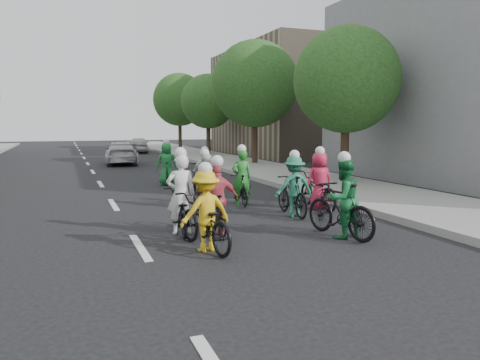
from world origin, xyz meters
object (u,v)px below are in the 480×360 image
cyclist_4 (318,187)px  cyclist_6 (204,187)px  cyclist_8 (204,176)px  follow_car_lead (121,153)px  cyclist_7 (293,191)px  follow_car_trail (139,145)px  cyclist_1 (341,205)px  cyclist_2 (205,218)px  cyclist_9 (167,168)px  cyclist_3 (217,206)px  cyclist_5 (241,184)px  cyclist_0 (180,206)px

cyclist_4 → cyclist_6: size_ratio=0.99×
cyclist_8 → follow_car_lead: (-1.28, 12.71, 0.08)m
cyclist_7 → follow_car_trail: bearing=-88.2°
cyclist_1 → cyclist_8: cyclist_1 is taller
cyclist_2 → cyclist_4: cyclist_4 is taller
cyclist_1 → cyclist_9: cyclist_1 is taller
cyclist_3 → cyclist_9: size_ratio=0.95×
cyclist_1 → cyclist_6: bearing=-80.3°
cyclist_5 → follow_car_trail: cyclist_5 is taller
cyclist_2 → cyclist_8: (2.02, 6.95, -0.05)m
cyclist_3 → cyclist_5: cyclist_5 is taller
cyclist_1 → cyclist_4: size_ratio=1.01×
cyclist_9 → follow_car_trail: cyclist_9 is taller
cyclist_5 → cyclist_7: size_ratio=1.00×
cyclist_3 → cyclist_6: (0.66, 3.16, -0.02)m
cyclist_1 → follow_car_trail: cyclist_1 is taller
follow_car_lead → cyclist_4: bearing=106.8°
cyclist_5 → follow_car_lead: bearing=-77.9°
follow_car_trail → cyclist_0: bearing=92.3°
cyclist_3 → cyclist_4: 4.03m
cyclist_1 → follow_car_lead: (-2.15, 19.72, -0.04)m
cyclist_2 → cyclist_4: 5.05m
cyclist_2 → cyclist_6: bearing=-116.6°
cyclist_3 → cyclist_7: (2.43, 1.27, 0.03)m
cyclist_1 → cyclist_7: bearing=-104.2°
cyclist_7 → follow_car_lead: size_ratio=0.40×
cyclist_0 → cyclist_9: cyclist_0 is taller
cyclist_7 → cyclist_8: (-0.97, 4.66, -0.09)m
follow_car_lead → cyclist_8: bearing=101.2°
cyclist_4 → cyclist_8: (-2.07, 3.99, -0.04)m
cyclist_3 → cyclist_4: size_ratio=0.86×
cyclist_0 → follow_car_trail: bearing=-89.9°
cyclist_9 → cyclist_0: bearing=87.7°
cyclist_2 → cyclist_5: bearing=-129.0°
cyclist_7 → cyclist_8: bearing=-75.8°
cyclist_1 → cyclist_8: bearing=-94.8°
cyclist_5 → cyclist_9: cyclist_9 is taller
cyclist_3 → cyclist_4: (3.53, 1.94, -0.01)m
cyclist_4 → follow_car_lead: size_ratio=0.44×
cyclist_1 → cyclist_5: bearing=-94.5°
cyclist_2 → cyclist_3: bearing=-129.1°
follow_car_trail → cyclist_2: bearing=92.8°
cyclist_0 → cyclist_1: cyclist_0 is taller
cyclist_0 → cyclist_4: bearing=-153.5°
cyclist_4 → cyclist_7: cyclist_4 is taller
cyclist_1 → cyclist_9: 9.72m
follow_car_lead → cyclist_5: bearing=101.4°
cyclist_4 → cyclist_5: (-1.76, 1.31, -0.00)m
cyclist_1 → cyclist_2: cyclist_1 is taller
cyclist_6 → cyclist_8: (0.80, 2.77, -0.03)m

